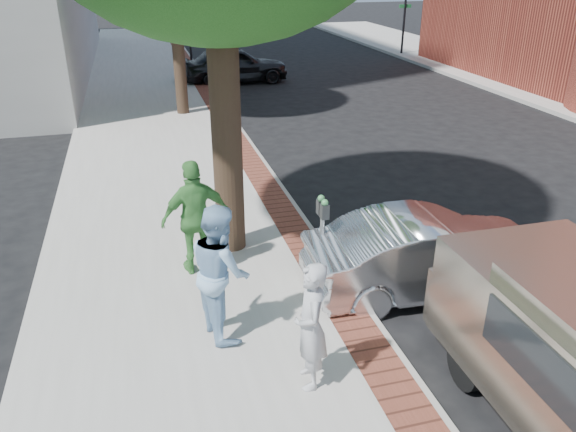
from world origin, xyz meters
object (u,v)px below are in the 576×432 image
object	(u,v)px
parking_meter	(322,221)
person_officer	(220,271)
bg_car	(235,65)
person_gray	(311,326)
person_green	(196,217)
sedan_silver	(431,254)

from	to	relation	value
parking_meter	person_officer	world-z (taller)	person_officer
parking_meter	bg_car	size ratio (longest dim) A/B	0.33
person_gray	person_officer	world-z (taller)	person_officer
parking_meter	person_green	size ratio (longest dim) A/B	0.75
person_green	bg_car	distance (m)	16.45
sedan_silver	person_gray	bearing A→B (deg)	126.57
sedan_silver	bg_car	size ratio (longest dim) A/B	0.90
bg_car	person_green	bearing A→B (deg)	165.28
sedan_silver	bg_car	xyz separation A→B (m)	(-0.04, 17.44, 0.10)
parking_meter	person_officer	size ratio (longest dim) A/B	0.75
parking_meter	sedan_silver	xyz separation A→B (m)	(1.69, -0.55, -0.54)
parking_meter	bg_car	distance (m)	16.97
person_green	sedan_silver	xyz separation A→B (m)	(3.60, -1.38, -0.47)
person_gray	person_officer	size ratio (longest dim) A/B	0.86
person_gray	person_officer	distance (m)	1.62
person_green	person_gray	bearing A→B (deg)	97.03
parking_meter	person_officer	xyz separation A→B (m)	(-1.79, -0.98, -0.08)
person_gray	bg_car	distance (m)	19.40
person_gray	sedan_silver	xyz separation A→B (m)	(2.61, 1.79, -0.32)
person_gray	bg_car	size ratio (longest dim) A/B	0.37
person_officer	person_green	bearing A→B (deg)	-7.66
parking_meter	person_green	bearing A→B (deg)	156.48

